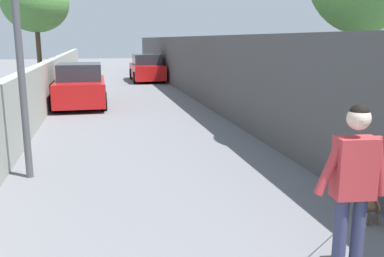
{
  "coord_description": "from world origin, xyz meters",
  "views": [
    {
      "loc": [
        -0.46,
        1.02,
        2.4
      ],
      "look_at": [
        5.85,
        -0.39,
        1.0
      ],
      "focal_mm": 38.78,
      "sensor_mm": 36.0,
      "label": 1
    }
  ],
  "objects_px": {
    "person_skateboarder": "(354,179)",
    "dog": "(367,201)",
    "car_far": "(147,69)",
    "car_near": "(81,86)",
    "tree_left_near": "(35,3)"
  },
  "relations": [
    {
      "from": "tree_left_near",
      "to": "person_skateboarder",
      "type": "bearing_deg",
      "value": -163.32
    },
    {
      "from": "person_skateboarder",
      "to": "dog",
      "type": "height_order",
      "value": "person_skateboarder"
    },
    {
      "from": "person_skateboarder",
      "to": "dog",
      "type": "bearing_deg",
      "value": -41.35
    },
    {
      "from": "car_near",
      "to": "person_skateboarder",
      "type": "bearing_deg",
      "value": -166.28
    },
    {
      "from": "car_far",
      "to": "car_near",
      "type": "bearing_deg",
      "value": 158.86
    },
    {
      "from": "car_near",
      "to": "dog",
      "type": "bearing_deg",
      "value": -159.49
    },
    {
      "from": "person_skateboarder",
      "to": "car_far",
      "type": "relative_size",
      "value": 0.41
    },
    {
      "from": "dog",
      "to": "car_near",
      "type": "bearing_deg",
      "value": 20.51
    },
    {
      "from": "person_skateboarder",
      "to": "tree_left_near",
      "type": "bearing_deg",
      "value": 16.68
    },
    {
      "from": "person_skateboarder",
      "to": "dog",
      "type": "distance_m",
      "value": 1.88
    },
    {
      "from": "tree_left_near",
      "to": "dog",
      "type": "relative_size",
      "value": 3.3
    },
    {
      "from": "car_near",
      "to": "car_far",
      "type": "distance_m",
      "value": 9.45
    },
    {
      "from": "tree_left_near",
      "to": "person_skateboarder",
      "type": "xyz_separation_m",
      "value": [
        -16.15,
        -4.84,
        -2.82
      ]
    },
    {
      "from": "car_near",
      "to": "car_far",
      "type": "height_order",
      "value": "same"
    },
    {
      "from": "car_near",
      "to": "car_far",
      "type": "relative_size",
      "value": 0.91
    }
  ]
}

